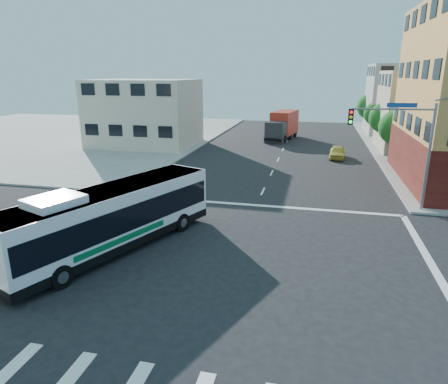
# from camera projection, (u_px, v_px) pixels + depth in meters

# --- Properties ---
(ground) EXTENTS (120.00, 120.00, 0.00)m
(ground) POSITION_uv_depth(u_px,v_px,m) (226.00, 268.00, 18.67)
(ground) COLOR black
(ground) RESTS_ON ground
(sidewalk_nw) EXTENTS (50.00, 50.00, 0.15)m
(sidewalk_nw) POSITION_uv_depth(u_px,v_px,m) (47.00, 134.00, 58.86)
(sidewalk_nw) COLOR gray
(sidewalk_nw) RESTS_ON ground
(building_east_near) EXTENTS (12.06, 10.06, 9.00)m
(building_east_near) POSITION_uv_depth(u_px,v_px,m) (437.00, 112.00, 45.43)
(building_east_near) COLOR #BEB291
(building_east_near) RESTS_ON ground
(building_east_far) EXTENTS (12.06, 10.06, 10.00)m
(building_east_far) POSITION_uv_depth(u_px,v_px,m) (411.00, 100.00, 58.35)
(building_east_far) COLOR #989994
(building_east_far) RESTS_ON ground
(building_west) EXTENTS (12.06, 10.06, 8.00)m
(building_west) POSITION_uv_depth(u_px,v_px,m) (145.00, 113.00, 49.17)
(building_west) COLOR beige
(building_west) RESTS_ON ground
(signal_mast_ne) EXTENTS (7.91, 1.13, 8.07)m
(signal_mast_ne) POSITION_uv_depth(u_px,v_px,m) (403.00, 135.00, 25.19)
(signal_mast_ne) COLOR gray
(signal_mast_ne) RESTS_ON ground
(street_tree_a) EXTENTS (3.60, 3.60, 5.53)m
(street_tree_a) POSITION_uv_depth(u_px,v_px,m) (398.00, 125.00, 41.13)
(street_tree_a) COLOR #342513
(street_tree_a) RESTS_ON ground
(street_tree_b) EXTENTS (3.80, 3.80, 5.79)m
(street_tree_b) POSITION_uv_depth(u_px,v_px,m) (386.00, 116.00, 48.55)
(street_tree_b) COLOR #342513
(street_tree_b) RESTS_ON ground
(street_tree_c) EXTENTS (3.40, 3.40, 5.29)m
(street_tree_c) POSITION_uv_depth(u_px,v_px,m) (377.00, 112.00, 56.10)
(street_tree_c) COLOR #342513
(street_tree_c) RESTS_ON ground
(street_tree_d) EXTENTS (4.00, 4.00, 6.03)m
(street_tree_d) POSITION_uv_depth(u_px,v_px,m) (371.00, 105.00, 63.45)
(street_tree_d) COLOR #342513
(street_tree_d) RESTS_ON ground
(transit_bus) EXTENTS (6.94, 12.27, 3.61)m
(transit_bus) POSITION_uv_depth(u_px,v_px,m) (112.00, 217.00, 20.17)
(transit_bus) COLOR black
(transit_bus) RESTS_ON ground
(box_truck) EXTENTS (3.93, 8.62, 3.74)m
(box_truck) POSITION_uv_depth(u_px,v_px,m) (282.00, 126.00, 54.24)
(box_truck) COLOR #2A2A2F
(box_truck) RESTS_ON ground
(parked_car) EXTENTS (1.83, 3.98, 1.32)m
(parked_car) POSITION_uv_depth(u_px,v_px,m) (337.00, 152.00, 42.47)
(parked_car) COLOR gold
(parked_car) RESTS_ON ground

